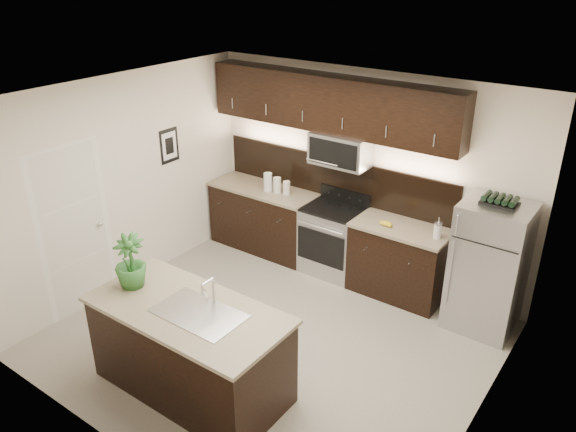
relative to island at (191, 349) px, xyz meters
name	(u,v)px	position (x,y,z in m)	size (l,w,h in m)	color
ground	(272,338)	(0.16, 1.08, -0.47)	(4.50, 4.50, 0.00)	gray
room_walls	(259,199)	(0.05, 1.04, 1.22)	(4.52, 4.02, 2.71)	silver
counter_run	(320,235)	(-0.29, 2.77, 0.00)	(3.51, 0.65, 0.94)	black
upper_fixtures	(332,112)	(-0.27, 2.91, 1.67)	(3.49, 0.40, 1.66)	black
island	(191,349)	(0.00, 0.00, 0.00)	(1.96, 0.96, 0.94)	black
sink_faucet	(199,312)	(0.15, 0.01, 0.48)	(0.84, 0.50, 0.28)	silver
refrigerator	(488,267)	(1.96, 2.71, 0.29)	(0.74, 0.67, 1.53)	#B2B2B7
wine_rack	(500,201)	(1.96, 2.71, 1.10)	(0.38, 0.23, 0.09)	black
plant	(130,261)	(-0.71, -0.03, 0.74)	(0.31, 0.31, 0.55)	#295E25
canisters	(275,184)	(-1.03, 2.74, 0.58)	(0.38, 0.16, 0.26)	silver
french_press	(438,231)	(1.33, 2.72, 0.56)	(0.09, 0.09, 0.26)	silver
bananas	(384,222)	(0.66, 2.69, 0.49)	(0.17, 0.13, 0.05)	gold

